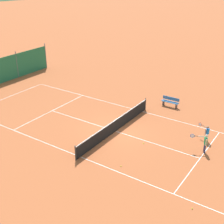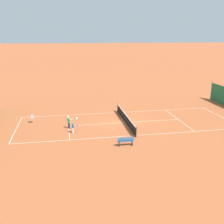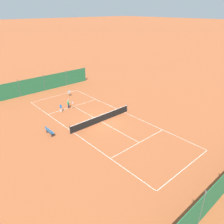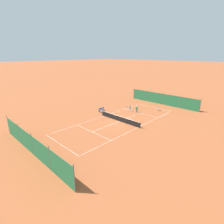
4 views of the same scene
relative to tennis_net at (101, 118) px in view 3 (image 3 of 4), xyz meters
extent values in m
plane|color=#A8542D|center=(0.00, 0.00, -0.50)|extent=(600.00, 600.00, 0.00)
cube|color=white|center=(0.00, 11.90, -0.50)|extent=(8.25, 0.05, 0.01)
cube|color=white|center=(0.00, -11.90, -0.50)|extent=(8.25, 0.05, 0.01)
cube|color=white|center=(-4.10, 0.00, -0.50)|extent=(0.05, 23.85, 0.01)
cube|color=white|center=(4.10, 0.00, -0.50)|extent=(0.05, 23.85, 0.01)
cube|color=white|center=(0.00, 6.40, -0.50)|extent=(8.20, 0.05, 0.01)
cube|color=white|center=(0.00, -6.40, -0.50)|extent=(8.20, 0.05, 0.01)
cube|color=white|center=(0.00, 0.00, -0.50)|extent=(0.05, 12.80, 0.01)
cylinder|color=#2D2D2D|center=(-4.55, 0.00, 0.03)|extent=(0.08, 0.08, 1.06)
cylinder|color=#2D2D2D|center=(4.55, 0.00, 0.03)|extent=(0.08, 0.08, 1.06)
cube|color=black|center=(0.00, 0.00, -0.04)|extent=(9.10, 0.02, 0.91)
cube|color=white|center=(0.00, 0.00, 0.43)|extent=(9.10, 0.04, 0.06)
cylinder|color=#59595E|center=(4.30, 15.50, 0.95)|extent=(0.08, 0.08, 2.90)
cube|color=#236B42|center=(0.00, -15.50, 0.80)|extent=(17.20, 0.04, 2.60)
cylinder|color=#59595E|center=(-8.60, -15.50, 0.95)|extent=(0.08, 0.08, 2.90)
cylinder|color=#59595E|center=(-4.30, -15.50, 0.95)|extent=(0.08, 0.08, 2.90)
cylinder|color=#59595E|center=(0.00, -15.50, 0.95)|extent=(0.08, 0.08, 2.90)
cylinder|color=#59595E|center=(4.30, -15.50, 0.95)|extent=(0.08, 0.08, 2.90)
cylinder|color=#23284C|center=(0.76, -6.41, -0.19)|extent=(0.11, 0.11, 0.62)
cylinder|color=#23284C|center=(0.94, -6.32, -0.19)|extent=(0.11, 0.11, 0.62)
cube|color=#239E5B|center=(0.85, -6.36, 0.36)|extent=(0.34, 0.28, 0.48)
sphere|color=beige|center=(0.85, -6.36, 0.72)|extent=(0.19, 0.19, 0.19)
cylinder|color=beige|center=(0.68, -6.44, 0.36)|extent=(0.07, 0.07, 0.48)
cylinder|color=beige|center=(0.92, -6.07, 0.55)|extent=(0.26, 0.46, 0.07)
cylinder|color=black|center=(0.78, -5.75, 0.55)|extent=(0.12, 0.21, 0.03)
torus|color=#1E4CB2|center=(0.68, -5.52, 0.55)|extent=(0.14, 0.27, 0.28)
cylinder|color=silver|center=(0.68, -5.52, 0.55)|extent=(0.11, 0.23, 0.25)
cylinder|color=white|center=(2.22, -5.96, -0.22)|extent=(0.10, 0.10, 0.55)
cylinder|color=white|center=(2.39, -6.02, -0.22)|extent=(0.10, 0.10, 0.55)
cube|color=blue|center=(2.31, -5.99, 0.27)|extent=(0.30, 0.23, 0.43)
sphere|color=#A37556|center=(2.31, -5.99, 0.59)|extent=(0.17, 0.17, 0.17)
cylinder|color=#A37556|center=(2.15, -5.94, 0.27)|extent=(0.06, 0.06, 0.43)
cylinder|color=#A37556|center=(2.54, -5.85, 0.44)|extent=(0.20, 0.43, 0.06)
cylinder|color=black|center=(2.64, -5.55, 0.44)|extent=(0.09, 0.19, 0.03)
torus|color=red|center=(2.72, -5.33, 0.44)|extent=(0.11, 0.27, 0.28)
cylinder|color=silver|center=(2.72, -5.33, 0.44)|extent=(0.09, 0.24, 0.25)
sphere|color=#CCE033|center=(-0.42, -2.57, -0.47)|extent=(0.07, 0.07, 0.07)
sphere|color=#CCE033|center=(-3.55, -2.71, -0.47)|extent=(0.07, 0.07, 0.07)
sphere|color=#CCE033|center=(-4.63, -7.63, -0.47)|extent=(0.07, 0.07, 0.07)
cylinder|color=#B7B7BC|center=(-1.89, -10.57, -0.22)|extent=(0.02, 0.02, 0.55)
cylinder|color=#B7B7BC|center=(-1.55, -10.57, -0.22)|extent=(0.02, 0.02, 0.55)
cylinder|color=#B7B7BC|center=(-1.89, -10.23, -0.22)|extent=(0.02, 0.02, 0.55)
cylinder|color=#B7B7BC|center=(-1.55, -10.23, -0.22)|extent=(0.02, 0.02, 0.55)
cube|color=#B7B7BC|center=(-1.72, -10.40, 0.06)|extent=(0.34, 0.34, 0.02)
cube|color=#B7B7BC|center=(-1.72, -10.57, 0.22)|extent=(0.34, 0.02, 0.34)
cube|color=#B7B7BC|center=(-1.72, -10.23, 0.22)|extent=(0.34, 0.02, 0.34)
cube|color=#B7B7BC|center=(-1.89, -10.40, 0.22)|extent=(0.02, 0.34, 0.34)
cube|color=#B7B7BC|center=(-1.55, -10.40, 0.22)|extent=(0.02, 0.34, 0.34)
sphere|color=#CCE033|center=(-1.75, -10.49, 0.10)|extent=(0.07, 0.07, 0.07)
sphere|color=#CCE033|center=(-1.84, -10.53, 0.10)|extent=(0.07, 0.07, 0.07)
sphere|color=#CCE033|center=(-1.64, -10.32, 0.10)|extent=(0.07, 0.07, 0.07)
sphere|color=#CCE033|center=(-1.59, -10.30, 0.10)|extent=(0.07, 0.07, 0.07)
sphere|color=#CCE033|center=(-1.69, -10.28, 0.10)|extent=(0.07, 0.07, 0.07)
sphere|color=#CCE033|center=(-1.78, -10.49, 0.10)|extent=(0.07, 0.07, 0.07)
sphere|color=#CCE033|center=(-1.77, -10.40, 0.16)|extent=(0.07, 0.07, 0.07)
sphere|color=#CCE033|center=(-1.60, -10.35, 0.16)|extent=(0.07, 0.07, 0.07)
sphere|color=#CCE033|center=(-1.82, -10.53, 0.16)|extent=(0.07, 0.07, 0.07)
sphere|color=#CCE033|center=(-1.80, -10.53, 0.16)|extent=(0.07, 0.07, 0.07)
sphere|color=#CCE033|center=(-1.61, -10.29, 0.16)|extent=(0.07, 0.07, 0.07)
sphere|color=#CCE033|center=(-1.67, -10.32, 0.16)|extent=(0.07, 0.07, 0.07)
sphere|color=#CCE033|center=(-1.61, -10.35, 0.21)|extent=(0.07, 0.07, 0.07)
sphere|color=#CCE033|center=(-1.65, -10.46, 0.21)|extent=(0.07, 0.07, 0.07)
sphere|color=#CCE033|center=(-1.86, -10.29, 0.21)|extent=(0.07, 0.07, 0.07)
sphere|color=#CCE033|center=(-1.77, -10.30, 0.21)|extent=(0.07, 0.07, 0.07)
sphere|color=#CCE033|center=(-1.78, -10.44, 0.21)|extent=(0.07, 0.07, 0.07)
sphere|color=#CCE033|center=(-1.73, -10.50, 0.21)|extent=(0.07, 0.07, 0.07)
cube|color=#336699|center=(6.30, -1.46, -0.06)|extent=(0.36, 1.50, 0.05)
cube|color=#336699|center=(6.46, -1.46, 0.20)|extent=(0.04, 1.50, 0.28)
cube|color=#333338|center=(6.30, -2.06, -0.28)|extent=(0.32, 0.06, 0.44)
cube|color=#333338|center=(6.30, -0.86, -0.28)|extent=(0.32, 0.06, 0.44)
camera|label=1|loc=(-16.88, -11.01, 10.58)|focal=50.00mm
camera|label=2|loc=(27.53, -6.53, 9.09)|focal=42.00mm
camera|label=3|loc=(15.20, 19.11, 12.47)|focal=35.00mm
camera|label=4|loc=(-19.48, 22.15, 11.06)|focal=28.00mm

